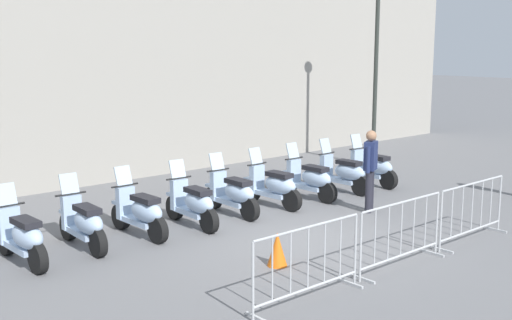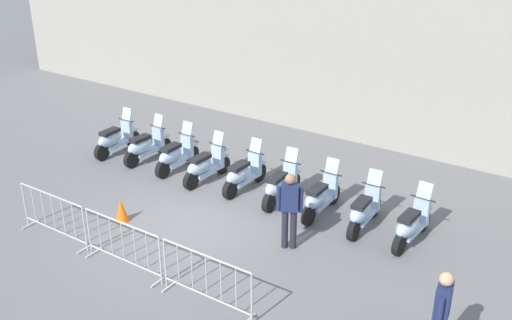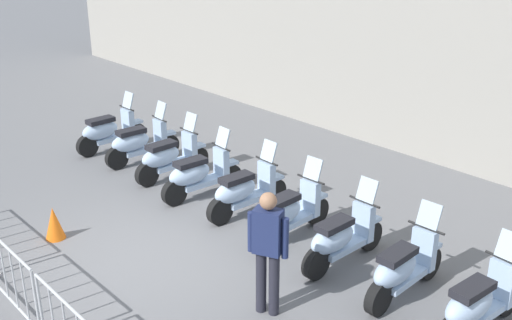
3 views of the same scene
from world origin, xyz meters
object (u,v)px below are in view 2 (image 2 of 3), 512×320
Objects in this scene: motorcycle_3 at (205,166)px; motorcycle_5 at (280,185)px; barrier_segment_2 at (206,280)px; traffic_cone at (121,210)px; motorcycle_0 at (115,139)px; motorcycle_7 at (364,211)px; motorcycle_6 at (320,198)px; barrier_segment_0 at (54,216)px; officer_mid_plaza at (290,207)px; motorcycle_1 at (145,146)px; barrier_segment_1 at (123,245)px; officer_near_row_end at (441,314)px; motorcycle_2 at (175,155)px; motorcycle_8 at (411,225)px; motorcycle_4 at (243,174)px.

motorcycle_5 is (2.22, 0.16, 0.00)m from motorcycle_3.
motorcycle_3 reaches higher than barrier_segment_2.
motorcycle_0 is at bearing 138.95° from traffic_cone.
motorcycle_7 is 0.86× the size of barrier_segment_2.
motorcycle_5 and motorcycle_6 have the same top height.
barrier_segment_0 is at bearing -126.87° from motorcycle_5.
officer_mid_plaza reaches higher than motorcycle_6.
motorcycle_3 is at bearing -178.10° from motorcycle_7.
motorcycle_5 is (4.44, 0.08, 0.00)m from motorcycle_1.
barrier_segment_1 is at bearing -41.27° from motorcycle_0.
motorcycle_2 is at bearing 159.34° from officer_near_row_end.
officer_near_row_end is at bearing -22.91° from motorcycle_3.
motorcycle_3 is 5.14m from barrier_segment_2.
motorcycle_3 is 0.86× the size of barrier_segment_2.
motorcycle_5 is 0.86× the size of barrier_segment_0.
motorcycle_2 is 5.96m from barrier_segment_2.
motorcycle_2 is at bearing -179.11° from motorcycle_6.
motorcycle_0 is 4.65m from barrier_segment_0.
motorcycle_8 is 1.00× the size of officer_mid_plaza.
motorcycle_4 is 1.00× the size of motorcycle_6.
motorcycle_1 is 1.11m from motorcycle_2.
barrier_segment_0 is (-0.92, -4.03, 0.07)m from motorcycle_3.
motorcycle_4 is 0.99× the size of officer_mid_plaza.
motorcycle_2 and motorcycle_4 have the same top height.
barrier_segment_1 is at bearing -179.02° from barrier_segment_2.
motorcycle_1 and motorcycle_6 have the same top height.
motorcycle_2 is 8.92m from officer_near_row_end.
motorcycle_3 is 5.54m from motorcycle_8.
motorcycle_1 is 4.31m from barrier_segment_0.
barrier_segment_2 is 3.77m from traffic_cone.
motorcycle_6 is at bearing 62.63° from barrier_segment_1.
motorcycle_3 is at bearing -178.32° from motorcycle_8.
motorcycle_3 is (3.32, 0.04, 0.00)m from motorcycle_0.
officer_mid_plaza is (1.26, -1.62, 0.53)m from motorcycle_5.
motorcycle_1 and motorcycle_8 have the same top height.
motorcycle_1 is 5.30m from barrier_segment_1.
motorcycle_7 is 4.28m from officer_near_row_end.
motorcycle_2 is 0.86× the size of barrier_segment_0.
motorcycle_6 is 3.13× the size of traffic_cone.
traffic_cone is at bearing -153.78° from motorcycle_8.
barrier_segment_2 is at bearing -90.65° from motorcycle_6.
motorcycle_4 is at bearing 179.74° from motorcycle_7.
motorcycle_8 is at bearing 38.19° from officer_mid_plaza.
motorcycle_4 is 0.85× the size of barrier_segment_2.
barrier_segment_0 is at bearing -179.02° from barrier_segment_2.
motorcycle_1 is (1.10, 0.12, 0.00)m from motorcycle_0.
motorcycle_5 is 1.00× the size of motorcycle_6.
motorcycle_6 is 0.85× the size of barrier_segment_2.
motorcycle_6 is (3.33, 0.16, 0.00)m from motorcycle_3.
motorcycle_1 is 5.93m from officer_mid_plaza.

